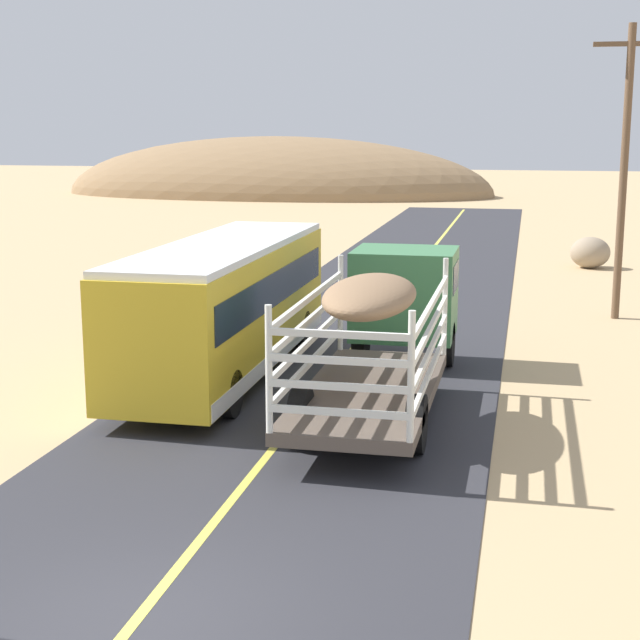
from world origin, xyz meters
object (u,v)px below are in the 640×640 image
(bus, at_px, (226,305))
(power_pole_mid, at_px, (624,165))
(boulder_near_shoulder, at_px, (590,253))
(livestock_truck, at_px, (393,310))

(bus, distance_m, power_pole_mid, 13.78)
(boulder_near_shoulder, bearing_deg, livestock_truck, -105.21)
(bus, relative_size, boulder_near_shoulder, 6.07)
(livestock_truck, relative_size, bus, 0.97)
(boulder_near_shoulder, bearing_deg, bus, -115.27)
(bus, height_order, power_pole_mid, power_pole_mid)
(livestock_truck, xyz_separation_m, power_pole_mid, (5.71, 9.41, 2.95))
(power_pole_mid, height_order, boulder_near_shoulder, power_pole_mid)
(livestock_truck, height_order, bus, bus)
(bus, bearing_deg, power_pole_mid, 43.68)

